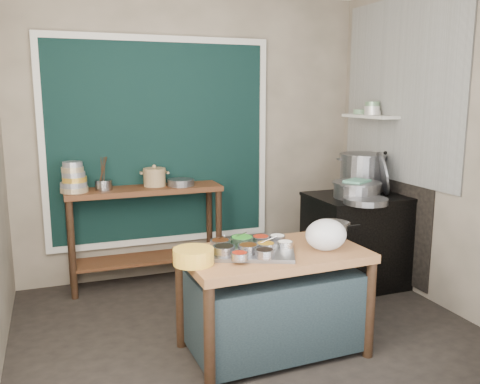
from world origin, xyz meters
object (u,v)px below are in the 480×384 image
object	(u,v)px
prep_table	(273,302)
utensil_cup	(104,185)
stock_pot	(362,172)
steamer	(357,190)
condiment_tray	(252,252)
ceramic_crock	(155,178)
back_counter	(146,236)
saucepan	(332,230)
yellow_basin	(194,256)
stove_block	(358,242)

from	to	relation	value
prep_table	utensil_cup	world-z (taller)	utensil_cup
stock_pot	prep_table	bearing A→B (deg)	-141.89
prep_table	steamer	distance (m)	1.58
condiment_tray	ceramic_crock	size ratio (longest dim) A/B	2.49
utensil_cup	stock_pot	xyz separation A→B (m)	(2.43, -0.51, 0.06)
back_counter	saucepan	distance (m)	1.94
condiment_tray	utensil_cup	distance (m)	1.86
stock_pot	steamer	size ratio (longest dim) A/B	1.02
yellow_basin	ceramic_crock	bearing A→B (deg)	86.73
yellow_basin	steamer	distance (m)	2.02
stove_block	yellow_basin	size ratio (longest dim) A/B	3.44
saucepan	steamer	bearing A→B (deg)	43.58
back_counter	stock_pot	bearing A→B (deg)	-13.93
ceramic_crock	condiment_tray	bearing A→B (deg)	-79.15
yellow_basin	saucepan	world-z (taller)	saucepan
prep_table	steamer	world-z (taller)	steamer
condiment_tray	stock_pot	distance (m)	2.02
ceramic_crock	stock_pot	size ratio (longest dim) A/B	0.49
yellow_basin	prep_table	bearing A→B (deg)	7.39
saucepan	ceramic_crock	bearing A→B (deg)	119.84
condiment_tray	steamer	xyz separation A→B (m)	(1.37, 0.85, 0.19)
stock_pot	condiment_tray	bearing A→B (deg)	-144.58
back_counter	condiment_tray	distance (m)	1.75
prep_table	yellow_basin	world-z (taller)	yellow_basin
prep_table	saucepan	xyz separation A→B (m)	(0.53, 0.12, 0.44)
prep_table	steamer	xyz separation A→B (m)	(1.20, 0.84, 0.58)
back_counter	stock_pot	size ratio (longest dim) A/B	3.12
back_counter	steamer	world-z (taller)	steamer
prep_table	stove_block	distance (m)	1.60
yellow_basin	utensil_cup	distance (m)	1.78
back_counter	yellow_basin	size ratio (longest dim) A/B	5.54
ceramic_crock	stock_pot	distance (m)	2.03
yellow_basin	saucepan	size ratio (longest dim) A/B	1.10
ceramic_crock	steamer	bearing A→B (deg)	-26.85
yellow_basin	condiment_tray	bearing A→B (deg)	8.77
saucepan	ceramic_crock	world-z (taller)	ceramic_crock
prep_table	saucepan	size ratio (longest dim) A/B	5.27
prep_table	saucepan	distance (m)	0.70
prep_table	stove_block	world-z (taller)	stove_block
prep_table	condiment_tray	xyz separation A→B (m)	(-0.17, -0.01, 0.39)
yellow_basin	ceramic_crock	distance (m)	1.79
prep_table	yellow_basin	xyz separation A→B (m)	(-0.59, -0.08, 0.43)
back_counter	ceramic_crock	distance (m)	0.56
condiment_tray	utensil_cup	xyz separation A→B (m)	(-0.80, 1.66, 0.23)
steamer	utensil_cup	bearing A→B (deg)	159.43
back_counter	utensil_cup	distance (m)	0.64
condiment_tray	saucepan	size ratio (longest dim) A/B	2.36
prep_table	ceramic_crock	size ratio (longest dim) A/B	5.54
back_counter	yellow_basin	distance (m)	1.77
condiment_tray	yellow_basin	size ratio (longest dim) A/B	2.15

